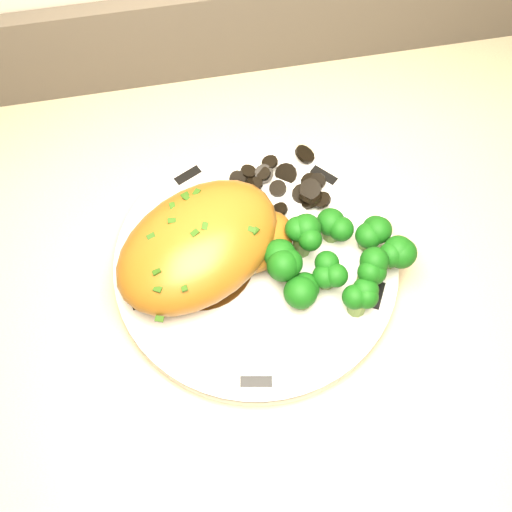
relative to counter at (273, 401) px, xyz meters
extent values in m
cube|color=brown|center=(0.00, 0.00, -0.02)|extent=(2.08, 0.68, 0.89)
cube|color=#C6B58F|center=(0.00, 0.00, 0.44)|extent=(2.14, 0.71, 0.03)
cube|color=#4C443A|center=(0.00, 0.32, 0.52)|extent=(2.14, 0.02, 0.12)
cylinder|color=silver|center=(-0.02, 0.04, 0.47)|extent=(0.36, 0.36, 0.02)
cube|color=black|center=(0.07, 0.13, 0.48)|extent=(0.03, 0.03, 0.00)
cube|color=black|center=(-0.08, 0.15, 0.48)|extent=(0.03, 0.02, 0.00)
cube|color=black|center=(-0.15, 0.02, 0.48)|extent=(0.02, 0.03, 0.00)
cube|color=black|center=(-0.05, -0.09, 0.48)|extent=(0.03, 0.02, 0.00)
cube|color=black|center=(0.09, -0.02, 0.48)|extent=(0.02, 0.03, 0.00)
cylinder|color=#3D220B|center=(-0.08, 0.05, 0.48)|extent=(0.11, 0.11, 0.00)
ellipsoid|color=#935A19|center=(-0.08, 0.05, 0.51)|extent=(0.22, 0.20, 0.07)
ellipsoid|color=#935A19|center=(-0.02, 0.05, 0.50)|extent=(0.10, 0.10, 0.04)
cube|color=#1F400D|center=(-0.13, 0.03, 0.54)|extent=(0.01, 0.01, 0.00)
cube|color=#1F400D|center=(-0.11, 0.04, 0.55)|extent=(0.01, 0.01, 0.00)
cube|color=#1F400D|center=(-0.09, 0.05, 0.55)|extent=(0.01, 0.01, 0.00)
cube|color=#1F400D|center=(-0.07, 0.06, 0.55)|extent=(0.01, 0.01, 0.00)
cube|color=#1F400D|center=(-0.05, 0.07, 0.55)|extent=(0.01, 0.01, 0.00)
cube|color=#1F400D|center=(-0.04, 0.08, 0.54)|extent=(0.01, 0.01, 0.00)
cylinder|color=black|center=(0.05, 0.12, 0.48)|extent=(0.02, 0.02, 0.01)
cylinder|color=black|center=(0.04, 0.13, 0.48)|extent=(0.02, 0.02, 0.01)
cylinder|color=black|center=(0.04, 0.14, 0.49)|extent=(0.02, 0.02, 0.01)
cylinder|color=black|center=(0.03, 0.14, 0.48)|extent=(0.02, 0.02, 0.01)
cylinder|color=black|center=(0.02, 0.14, 0.48)|extent=(0.02, 0.02, 0.01)
cylinder|color=black|center=(0.01, 0.15, 0.49)|extent=(0.02, 0.02, 0.02)
cylinder|color=black|center=(0.00, 0.14, 0.48)|extent=(0.02, 0.02, 0.01)
cylinder|color=black|center=(-0.01, 0.14, 0.48)|extent=(0.03, 0.03, 0.00)
cylinder|color=black|center=(-0.01, 0.14, 0.49)|extent=(0.03, 0.03, 0.01)
cylinder|color=black|center=(-0.02, 0.13, 0.48)|extent=(0.02, 0.03, 0.02)
cylinder|color=black|center=(-0.02, 0.12, 0.48)|extent=(0.02, 0.02, 0.01)
cylinder|color=black|center=(-0.02, 0.12, 0.49)|extent=(0.03, 0.03, 0.01)
cylinder|color=black|center=(-0.01, 0.11, 0.48)|extent=(0.03, 0.03, 0.01)
cylinder|color=black|center=(-0.01, 0.10, 0.48)|extent=(0.03, 0.03, 0.01)
cylinder|color=black|center=(0.00, 0.10, 0.49)|extent=(0.03, 0.03, 0.02)
cylinder|color=black|center=(0.01, 0.10, 0.48)|extent=(0.02, 0.03, 0.02)
cylinder|color=black|center=(0.02, 0.10, 0.48)|extent=(0.03, 0.03, 0.01)
cylinder|color=black|center=(0.03, 0.10, 0.49)|extent=(0.03, 0.03, 0.01)
cylinder|color=black|center=(0.04, 0.11, 0.48)|extent=(0.03, 0.04, 0.02)
cylinder|color=black|center=(0.04, 0.12, 0.48)|extent=(0.03, 0.03, 0.01)
cylinder|color=#567431|center=(0.03, 0.04, 0.49)|extent=(0.02, 0.02, 0.03)
sphere|color=#073308|center=(0.03, 0.04, 0.51)|extent=(0.03, 0.03, 0.03)
cylinder|color=#567431|center=(0.06, 0.05, 0.49)|extent=(0.02, 0.02, 0.03)
sphere|color=#073308|center=(0.06, 0.05, 0.51)|extent=(0.03, 0.03, 0.03)
cylinder|color=#567431|center=(0.09, 0.04, 0.49)|extent=(0.02, 0.02, 0.03)
sphere|color=#073308|center=(0.09, 0.04, 0.51)|extent=(0.03, 0.03, 0.03)
cylinder|color=#567431|center=(0.04, 0.00, 0.49)|extent=(0.02, 0.02, 0.03)
sphere|color=#073308|center=(0.04, 0.00, 0.51)|extent=(0.03, 0.03, 0.03)
cylinder|color=#567431|center=(0.08, 0.00, 0.49)|extent=(0.02, 0.02, 0.03)
sphere|color=#073308|center=(0.08, 0.00, 0.51)|extent=(0.03, 0.03, 0.03)
cylinder|color=#567431|center=(0.11, 0.01, 0.49)|extent=(0.02, 0.02, 0.03)
sphere|color=#073308|center=(0.11, 0.01, 0.51)|extent=(0.03, 0.03, 0.03)
cylinder|color=#567431|center=(0.01, -0.02, 0.49)|extent=(0.02, 0.02, 0.03)
sphere|color=#073308|center=(0.01, -0.02, 0.51)|extent=(0.03, 0.03, 0.03)
cylinder|color=#567431|center=(0.07, -0.03, 0.49)|extent=(0.02, 0.02, 0.03)
sphere|color=#073308|center=(0.07, -0.03, 0.51)|extent=(0.03, 0.03, 0.03)
cylinder|color=#567431|center=(0.00, 0.02, 0.49)|extent=(0.02, 0.02, 0.03)
sphere|color=#073308|center=(0.00, 0.02, 0.51)|extent=(0.03, 0.03, 0.03)
camera|label=1|loc=(-0.07, -0.24, 1.08)|focal=45.00mm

